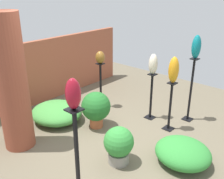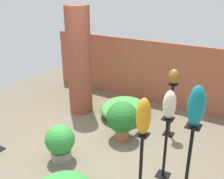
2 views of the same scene
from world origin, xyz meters
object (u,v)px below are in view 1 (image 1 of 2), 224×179
brick_pillar (12,84)px  pedestal_ivory (151,98)px  art_vase_ivory (153,64)px  potted_plant_front_left (96,107)px  art_vase_teal (196,47)px  pedestal_amber (170,109)px  art_vase_bronze (100,57)px  pedestal_teal (191,93)px  art_vase_amber (174,70)px  pedestal_bronze (101,88)px  pedestal_ruby (78,173)px  art_vase_ruby (73,94)px  potted_plant_front_right (119,144)px

brick_pillar → pedestal_ivory: size_ratio=2.34×
brick_pillar → art_vase_ivory: (2.46, -1.20, 0.04)m
brick_pillar → potted_plant_front_left: (1.40, -0.58, -0.76)m
brick_pillar → art_vase_teal: brick_pillar is taller
pedestal_ivory → art_vase_teal: bearing=-53.9°
art_vase_ivory → potted_plant_front_left: 1.47m
pedestal_amber → art_vase_bronze: 1.92m
pedestal_teal → art_vase_amber: size_ratio=2.69×
brick_pillar → art_vase_amber: brick_pillar is taller
pedestal_bronze → pedestal_ruby: bearing=-140.7°
art_vase_amber → art_vase_ruby: art_vase_ruby is taller
pedestal_bronze → pedestal_teal: size_ratio=0.79×
art_vase_amber → potted_plant_front_left: 1.70m
art_vase_ruby → pedestal_ivory: bearing=16.8°
pedestal_ruby → art_vase_ruby: bearing=90.0°
pedestal_ivory → potted_plant_front_right: pedestal_ivory is taller
pedestal_amber → art_vase_ivory: size_ratio=2.35×
art_vase_teal → potted_plant_front_left: bearing=140.4°
art_vase_amber → art_vase_bronze: art_vase_amber is taller
brick_pillar → pedestal_bronze: (2.14, -0.00, -0.70)m
art_vase_ivory → art_vase_amber: bearing=-105.4°
pedestal_amber → pedestal_ivory: size_ratio=0.99×
pedestal_teal → art_vase_amber: (-0.63, 0.11, 0.63)m
art_vase_amber → pedestal_bronze: bearing=95.4°
pedestal_ruby → art_vase_teal: art_vase_teal is taller
pedestal_ruby → art_vase_teal: 3.43m
potted_plant_front_left → pedestal_bronze: bearing=38.1°
brick_pillar → pedestal_ruby: brick_pillar is taller
pedestal_teal → potted_plant_front_right: size_ratio=2.13×
pedestal_ivory → art_vase_amber: art_vase_amber is taller
art_vase_ruby → potted_plant_front_left: size_ratio=0.45×
art_vase_bronze → art_vase_ruby: bearing=-140.7°
art_vase_amber → potted_plant_front_left: bearing=127.9°
pedestal_ruby → art_vase_ruby: size_ratio=4.52×
art_vase_amber → art_vase_ruby: size_ratio=1.49×
pedestal_ruby → art_vase_ivory: (2.83, 0.86, 0.52)m
pedestal_amber → potted_plant_front_left: 1.48m
pedestal_amber → art_vase_amber: 0.81m
pedestal_bronze → art_vase_ivory: (0.32, -1.20, 0.74)m
art_vase_teal → pedestal_bronze: bearing=113.2°
pedestal_teal → potted_plant_front_left: (-1.54, 1.28, -0.20)m
art_vase_ruby → potted_plant_front_left: 2.64m
art_vase_amber → art_vase_teal: (0.63, -0.11, 0.35)m
pedestal_bronze → art_vase_bronze: bearing=0.0°
pedestal_ivory → art_vase_amber: bearing=-105.4°
pedestal_bronze → potted_plant_front_left: size_ratio=1.42×
pedestal_ruby → art_vase_ivory: 3.00m
art_vase_ivory → potted_plant_front_right: (-1.65, -0.48, -0.89)m
brick_pillar → potted_plant_front_right: brick_pillar is taller
pedestal_ivory → art_vase_ivory: (0.00, 0.00, 0.77)m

